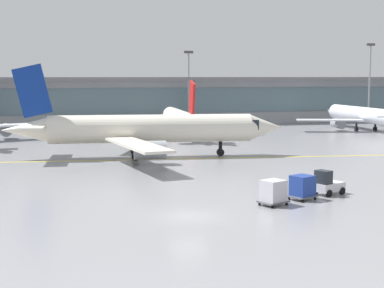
# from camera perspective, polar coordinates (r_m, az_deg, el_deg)

# --- Properties ---
(ground_plane) EXTENTS (400.00, 400.00, 0.00)m
(ground_plane) POSITION_cam_1_polar(r_m,az_deg,el_deg) (41.21, -0.35, -7.10)
(ground_plane) COLOR gray
(taxiway_centreline_stripe) EXTENTS (109.36, 12.58, 0.01)m
(taxiway_centreline_stripe) POSITION_cam_1_polar(r_m,az_deg,el_deg) (68.89, -3.73, -1.52)
(taxiway_centreline_stripe) COLOR yellow
(taxiway_centreline_stripe) RESTS_ON ground_plane
(terminal_concourse) EXTENTS (168.31, 11.00, 9.60)m
(terminal_concourse) POSITION_cam_1_polar(r_m,az_deg,el_deg) (118.03, -9.46, 4.22)
(terminal_concourse) COLOR #9EA3A8
(terminal_concourse) RESTS_ON ground_plane
(gate_airplane_2) EXTENTS (25.91, 27.90, 9.24)m
(gate_airplane_2) POSITION_cam_1_polar(r_m,az_deg,el_deg) (95.74, -1.21, 2.47)
(gate_airplane_2) COLOR silver
(gate_airplane_2) RESTS_ON ground_plane
(gate_airplane_3) EXTENTS (25.96, 27.82, 9.24)m
(gate_airplane_3) POSITION_cam_1_polar(r_m,az_deg,el_deg) (109.81, 16.38, 2.74)
(gate_airplane_3) COLOR silver
(gate_airplane_3) RESTS_ON ground_plane
(taxiing_regional_jet) EXTENTS (34.05, 31.47, 11.28)m
(taxiing_regional_jet) POSITION_cam_1_polar(r_m,az_deg,el_deg) (70.42, -4.40, 1.42)
(taxiing_regional_jet) COLOR silver
(taxiing_regional_jet) RESTS_ON ground_plane
(baggage_tug) EXTENTS (2.94, 2.41, 2.10)m
(baggage_tug) POSITION_cam_1_polar(r_m,az_deg,el_deg) (49.63, 13.13, -3.85)
(baggage_tug) COLOR silver
(baggage_tug) RESTS_ON ground_plane
(cargo_dolly_lead) EXTENTS (2.57, 2.32, 1.94)m
(cargo_dolly_lead) POSITION_cam_1_polar(r_m,az_deg,el_deg) (47.27, 10.78, -4.12)
(cargo_dolly_lead) COLOR #595B60
(cargo_dolly_lead) RESTS_ON ground_plane
(cargo_dolly_trailing) EXTENTS (2.57, 2.32, 1.94)m
(cargo_dolly_trailing) POSITION_cam_1_polar(r_m,az_deg,el_deg) (44.87, 7.97, -4.64)
(cargo_dolly_trailing) COLOR #595B60
(cargo_dolly_trailing) RESTS_ON ground_plane
(apron_light_mast_2) EXTENTS (1.80, 0.36, 14.68)m
(apron_light_mast_2) POSITION_cam_1_polar(r_m,az_deg,el_deg) (114.18, -0.34, 5.79)
(apron_light_mast_2) COLOR gray
(apron_light_mast_2) RESTS_ON ground_plane
(apron_light_mast_3) EXTENTS (1.80, 0.36, 16.48)m
(apron_light_mast_3) POSITION_cam_1_polar(r_m,az_deg,el_deg) (126.17, 17.02, 6.00)
(apron_light_mast_3) COLOR gray
(apron_light_mast_3) RESTS_ON ground_plane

